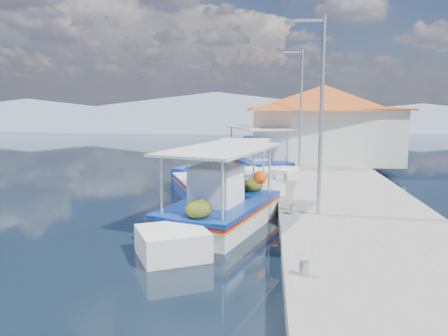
# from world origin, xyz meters

# --- Properties ---
(ground) EXTENTS (160.00, 160.00, 0.00)m
(ground) POSITION_xyz_m (0.00, 0.00, 0.00)
(ground) COLOR black
(ground) RESTS_ON ground
(quay) EXTENTS (5.00, 44.00, 0.50)m
(quay) POSITION_xyz_m (5.90, 6.00, 0.25)
(quay) COLOR #99978F
(quay) RESTS_ON ground
(bollards) EXTENTS (0.20, 17.20, 0.30)m
(bollards) POSITION_xyz_m (3.80, 5.25, 0.65)
(bollards) COLOR #A5A8AD
(bollards) RESTS_ON quay
(main_caique) EXTENTS (4.23, 8.16, 2.83)m
(main_caique) POSITION_xyz_m (1.51, 2.20, 0.54)
(main_caique) COLOR white
(main_caique) RESTS_ON ground
(caique_green_canopy) EXTENTS (2.53, 6.95, 2.61)m
(caique_green_canopy) POSITION_xyz_m (1.84, 6.31, 0.39)
(caique_green_canopy) COLOR white
(caique_green_canopy) RESTS_ON ground
(caique_blue_hull) EXTENTS (3.42, 5.96, 1.14)m
(caique_blue_hull) POSITION_xyz_m (0.27, 6.73, 0.31)
(caique_blue_hull) COLOR #1C3DA8
(caique_blue_hull) RESTS_ON ground
(caique_far) EXTENTS (4.36, 7.54, 2.85)m
(caique_far) POSITION_xyz_m (2.44, 12.88, 0.53)
(caique_far) COLOR white
(caique_far) RESTS_ON ground
(harbor_building) EXTENTS (10.49, 10.49, 4.40)m
(harbor_building) POSITION_xyz_m (6.20, 15.00, 2.78)
(harbor_building) COLOR silver
(harbor_building) RESTS_ON quay
(lamp_post_near) EXTENTS (1.21, 0.14, 6.00)m
(lamp_post_near) POSITION_xyz_m (4.51, 2.00, 3.85)
(lamp_post_near) COLOR #A5A8AD
(lamp_post_near) RESTS_ON quay
(lamp_post_far) EXTENTS (1.21, 0.14, 6.00)m
(lamp_post_far) POSITION_xyz_m (4.51, 11.00, 3.85)
(lamp_post_far) COLOR #A5A8AD
(lamp_post_far) RESTS_ON quay
(mountain_ridge) EXTENTS (171.40, 96.00, 5.50)m
(mountain_ridge) POSITION_xyz_m (6.54, 56.00, 2.04)
(mountain_ridge) COLOR slate
(mountain_ridge) RESTS_ON ground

